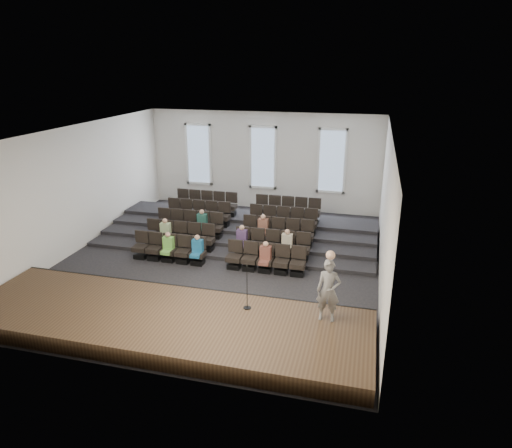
{
  "coord_description": "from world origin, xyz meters",
  "views": [
    {
      "loc": [
        5.39,
        -15.5,
        7.31
      ],
      "look_at": [
        1.29,
        0.5,
        1.43
      ],
      "focal_mm": 32.0,
      "sensor_mm": 36.0,
      "label": 1
    }
  ],
  "objects": [
    {
      "name": "windows",
      "position": [
        0.0,
        6.95,
        2.7
      ],
      "size": [
        8.44,
        0.1,
        3.24
      ],
      "color": "white",
      "rests_on": "wall_back"
    },
    {
      "name": "wall_back",
      "position": [
        0.0,
        7.02,
        2.5
      ],
      "size": [
        12.0,
        0.04,
        5.0
      ],
      "primitive_type": "cube",
      "color": "silver",
      "rests_on": "ground"
    },
    {
      "name": "risers",
      "position": [
        0.0,
        3.17,
        0.2
      ],
      "size": [
        11.8,
        4.8,
        0.6
      ],
      "color": "black",
      "rests_on": "ground"
    },
    {
      "name": "audience",
      "position": [
        0.0,
        0.32,
        0.81
      ],
      "size": [
        5.45,
        2.64,
        1.1
      ],
      "color": "#6CB649",
      "rests_on": "seating_rows"
    },
    {
      "name": "wall_left",
      "position": [
        -6.02,
        0.0,
        2.5
      ],
      "size": [
        0.04,
        14.0,
        5.0
      ],
      "primitive_type": "cube",
      "color": "silver",
      "rests_on": "ground"
    },
    {
      "name": "mic_stand",
      "position": [
        2.22,
        -4.16,
        0.91
      ],
      "size": [
        0.23,
        0.23,
        1.39
      ],
      "color": "black",
      "rests_on": "stage"
    },
    {
      "name": "wall_right",
      "position": [
        6.02,
        0.0,
        2.5
      ],
      "size": [
        0.04,
        14.0,
        5.0
      ],
      "primitive_type": "cube",
      "color": "silver",
      "rests_on": "ground"
    },
    {
      "name": "ceiling",
      "position": [
        0.0,
        0.0,
        5.01
      ],
      "size": [
        12.0,
        14.0,
        0.02
      ],
      "primitive_type": "cube",
      "color": "white",
      "rests_on": "ground"
    },
    {
      "name": "ground",
      "position": [
        0.0,
        0.0,
        0.0
      ],
      "size": [
        14.0,
        14.0,
        0.0
      ],
      "primitive_type": "plane",
      "color": "black",
      "rests_on": "ground"
    },
    {
      "name": "stage",
      "position": [
        0.0,
        -5.1,
        0.25
      ],
      "size": [
        11.8,
        3.6,
        0.5
      ],
      "primitive_type": "cube",
      "color": "#432F1C",
      "rests_on": "ground"
    },
    {
      "name": "speaker",
      "position": [
        4.55,
        -4.2,
        1.4
      ],
      "size": [
        0.66,
        0.44,
        1.8
      ],
      "primitive_type": "imported",
      "rotation": [
        0.0,
        0.0,
        0.01
      ],
      "color": "#63615E",
      "rests_on": "stage"
    },
    {
      "name": "seating_rows",
      "position": [
        -0.0,
        1.54,
        0.68
      ],
      "size": [
        6.8,
        4.7,
        1.67
      ],
      "color": "black",
      "rests_on": "ground"
    },
    {
      "name": "stage_lip",
      "position": [
        0.0,
        -3.33,
        0.25
      ],
      "size": [
        11.8,
        0.06,
        0.52
      ],
      "primitive_type": "cube",
      "color": "black",
      "rests_on": "ground"
    },
    {
      "name": "wall_front",
      "position": [
        0.0,
        -7.02,
        2.5
      ],
      "size": [
        12.0,
        0.04,
        5.0
      ],
      "primitive_type": "cube",
      "color": "silver",
      "rests_on": "ground"
    }
  ]
}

